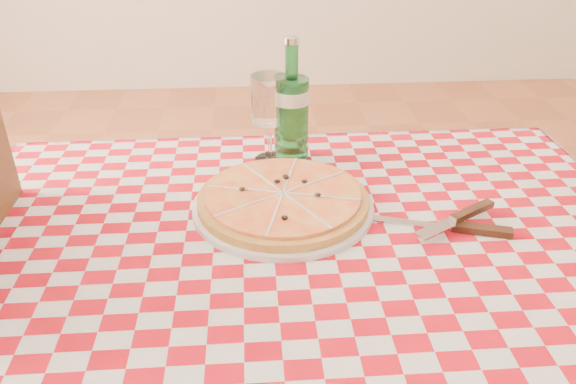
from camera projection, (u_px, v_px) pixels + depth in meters
name	position (u px, v px, depth m)	size (l,w,h in m)	color
dining_table	(301.00, 281.00, 1.05)	(1.20, 0.80, 0.75)	brown
tablecloth	(302.00, 239.00, 1.01)	(1.30, 0.90, 0.01)	#A90A16
pizza_plate	(283.00, 199.00, 1.08)	(0.35, 0.35, 0.05)	gold
water_bottle	(291.00, 102.00, 1.20)	(0.08, 0.08, 0.28)	#1B6C2C
wine_glass	(269.00, 120.00, 1.22)	(0.08, 0.08, 0.20)	white
cutlery	(452.00, 223.00, 1.02)	(0.27, 0.22, 0.03)	silver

